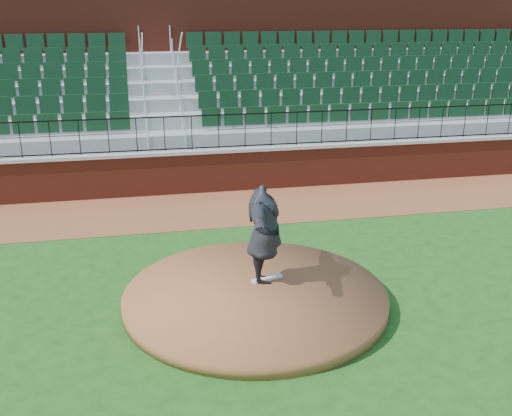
{
  "coord_description": "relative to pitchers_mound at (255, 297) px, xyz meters",
  "views": [
    {
      "loc": [
        -2.41,
        -10.37,
        5.49
      ],
      "look_at": [
        0.0,
        1.5,
        1.3
      ],
      "focal_mm": 42.49,
      "sensor_mm": 36.0,
      "label": 1
    }
  ],
  "objects": [
    {
      "name": "wall_cap",
      "position": [
        0.37,
        7.27,
        1.12
      ],
      "size": [
        34.0,
        0.45,
        0.1
      ],
      "primitive_type": "cube",
      "color": "#B7B7B7",
      "rests_on": "field_wall"
    },
    {
      "name": "pitchers_mound",
      "position": [
        0.0,
        0.0,
        0.0
      ],
      "size": [
        4.99,
        4.99,
        0.25
      ],
      "primitive_type": "cylinder",
      "color": "brown",
      "rests_on": "ground"
    },
    {
      "name": "ground",
      "position": [
        0.37,
        0.27,
        -0.12
      ],
      "size": [
        90.0,
        90.0,
        0.0
      ],
      "primitive_type": "plane",
      "color": "#1A4C15",
      "rests_on": "ground"
    },
    {
      "name": "seating_stands",
      "position": [
        0.37,
        9.99,
        2.18
      ],
      "size": [
        34.0,
        5.1,
        4.6
      ],
      "primitive_type": null,
      "color": "gray",
      "rests_on": "ground"
    },
    {
      "name": "pitcher",
      "position": [
        0.25,
        0.4,
        1.11
      ],
      "size": [
        1.11,
        2.51,
        1.98
      ],
      "primitive_type": "imported",
      "rotation": [
        0.0,
        0.0,
        1.38
      ],
      "color": "black",
      "rests_on": "pitchers_mound"
    },
    {
      "name": "warning_track",
      "position": [
        0.37,
        5.67,
        -0.12
      ],
      "size": [
        34.0,
        3.2,
        0.01
      ],
      "primitive_type": "cube",
      "color": "brown",
      "rests_on": "ground"
    },
    {
      "name": "concourse_wall",
      "position": [
        0.37,
        12.79,
        2.62
      ],
      "size": [
        34.0,
        0.5,
        5.5
      ],
      "primitive_type": "cube",
      "color": "maroon",
      "rests_on": "ground"
    },
    {
      "name": "field_wall",
      "position": [
        0.37,
        7.27,
        0.47
      ],
      "size": [
        34.0,
        0.35,
        1.2
      ],
      "primitive_type": "cube",
      "color": "maroon",
      "rests_on": "ground"
    },
    {
      "name": "pitching_rubber",
      "position": [
        0.33,
        0.47,
        0.15
      ],
      "size": [
        0.66,
        0.35,
        0.04
      ],
      "primitive_type": "cube",
      "rotation": [
        0.0,
        0.0,
        0.32
      ],
      "color": "silver",
      "rests_on": "pitchers_mound"
    },
    {
      "name": "wall_railing",
      "position": [
        0.37,
        7.27,
        1.67
      ],
      "size": [
        34.0,
        0.05,
        1.0
      ],
      "primitive_type": null,
      "color": "black",
      "rests_on": "wall_cap"
    }
  ]
}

